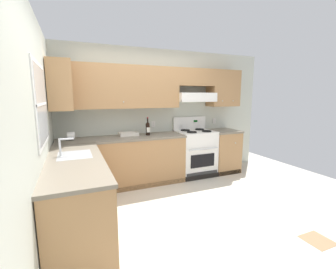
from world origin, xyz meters
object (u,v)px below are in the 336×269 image
Objects in this scene: stove at (195,152)px; wine_bottle at (148,128)px; bowl at (129,135)px; paper_towel_roll at (71,136)px.

stove is 1.17m from wine_bottle.
bowl is (-1.37, 0.10, 0.45)m from stove.
paper_towel_roll is (-1.34, 0.02, -0.07)m from wine_bottle.
stove is 1.45m from bowl.
paper_towel_roll reaches higher than bowl.
wine_bottle is 2.44× the size of paper_towel_roll.
wine_bottle reaches higher than paper_towel_roll.
wine_bottle reaches higher than stove.
stove reaches higher than paper_towel_roll.
stove is 3.53× the size of wine_bottle.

